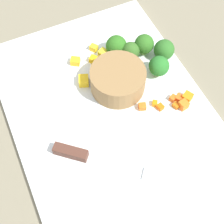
# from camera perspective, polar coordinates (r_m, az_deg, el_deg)

# --- Properties ---
(ground_plane) EXTENTS (4.00, 4.00, 0.00)m
(ground_plane) POSITION_cam_1_polar(r_m,az_deg,el_deg) (0.58, -0.00, -1.07)
(ground_plane) COLOR gray
(cutting_board) EXTENTS (0.50, 0.35, 0.01)m
(cutting_board) POSITION_cam_1_polar(r_m,az_deg,el_deg) (0.58, -0.00, -0.79)
(cutting_board) COLOR white
(cutting_board) RESTS_ON ground_plane
(prep_bowl) EXTENTS (0.10, 0.10, 0.05)m
(prep_bowl) POSITION_cam_1_polar(r_m,az_deg,el_deg) (0.59, 1.05, 5.83)
(prep_bowl) COLOR olive
(prep_bowl) RESTS_ON cutting_board
(chef_knife) EXTENTS (0.24, 0.27, 0.02)m
(chef_knife) POSITION_cam_1_polar(r_m,az_deg,el_deg) (0.53, 2.04, -9.86)
(chef_knife) COLOR silver
(chef_knife) RESTS_ON cutting_board
(carrot_dice_0) EXTENTS (0.01, 0.01, 0.01)m
(carrot_dice_0) POSITION_cam_1_polar(r_m,az_deg,el_deg) (0.58, 8.66, 0.89)
(carrot_dice_0) COLOR orange
(carrot_dice_0) RESTS_ON cutting_board
(carrot_dice_1) EXTENTS (0.02, 0.02, 0.01)m
(carrot_dice_1) POSITION_cam_1_polar(r_m,az_deg,el_deg) (0.60, 13.36, 2.59)
(carrot_dice_1) COLOR orange
(carrot_dice_1) RESTS_ON cutting_board
(carrot_dice_2) EXTENTS (0.01, 0.01, 0.01)m
(carrot_dice_2) POSITION_cam_1_polar(r_m,az_deg,el_deg) (0.59, 7.68, 1.55)
(carrot_dice_2) COLOR orange
(carrot_dice_2) RESTS_ON cutting_board
(carrot_dice_3) EXTENTS (0.02, 0.02, 0.01)m
(carrot_dice_3) POSITION_cam_1_polar(r_m,az_deg,el_deg) (0.58, 5.45, 0.98)
(carrot_dice_3) COLOR orange
(carrot_dice_3) RESTS_ON cutting_board
(carrot_dice_4) EXTENTS (0.02, 0.02, 0.02)m
(carrot_dice_4) POSITION_cam_1_polar(r_m,az_deg,el_deg) (0.59, 12.71, 1.27)
(carrot_dice_4) COLOR orange
(carrot_dice_4) RESTS_ON cutting_board
(carrot_dice_5) EXTENTS (0.02, 0.02, 0.01)m
(carrot_dice_5) POSITION_cam_1_polar(r_m,az_deg,el_deg) (0.60, 11.99, 2.45)
(carrot_dice_5) COLOR orange
(carrot_dice_5) RESTS_ON cutting_board
(carrot_dice_6) EXTENTS (0.01, 0.01, 0.01)m
(carrot_dice_6) POSITION_cam_1_polar(r_m,az_deg,el_deg) (0.59, 11.41, 1.14)
(carrot_dice_6) COLOR orange
(carrot_dice_6) RESTS_ON cutting_board
(carrot_dice_7) EXTENTS (0.01, 0.02, 0.01)m
(carrot_dice_7) POSITION_cam_1_polar(r_m,az_deg,el_deg) (0.60, 10.86, 2.47)
(carrot_dice_7) COLOR orange
(carrot_dice_7) RESTS_ON cutting_board
(pepper_dice_0) EXTENTS (0.02, 0.02, 0.02)m
(pepper_dice_0) POSITION_cam_1_polar(r_m,az_deg,el_deg) (0.65, 1.80, 10.94)
(pepper_dice_0) COLOR yellow
(pepper_dice_0) RESTS_ON cutting_board
(pepper_dice_1) EXTENTS (0.02, 0.02, 0.01)m
(pepper_dice_1) POSITION_cam_1_polar(r_m,az_deg,el_deg) (0.64, -3.39, 9.41)
(pepper_dice_1) COLOR yellow
(pepper_dice_1) RESTS_ON cutting_board
(pepper_dice_2) EXTENTS (0.02, 0.02, 0.02)m
(pepper_dice_2) POSITION_cam_1_polar(r_m,az_deg,el_deg) (0.64, -1.47, 10.34)
(pepper_dice_2) COLOR yellow
(pepper_dice_2) RESTS_ON cutting_board
(pepper_dice_3) EXTENTS (0.02, 0.02, 0.01)m
(pepper_dice_3) POSITION_cam_1_polar(r_m,az_deg,el_deg) (0.66, -3.29, 11.43)
(pepper_dice_3) COLOR yellow
(pepper_dice_3) RESTS_ON cutting_board
(pepper_dice_4) EXTENTS (0.02, 0.02, 0.01)m
(pepper_dice_4) POSITION_cam_1_polar(r_m,az_deg,el_deg) (0.64, -6.60, 9.04)
(pepper_dice_4) COLOR yellow
(pepper_dice_4) RESTS_ON cutting_board
(pepper_dice_5) EXTENTS (0.03, 0.02, 0.02)m
(pepper_dice_5) POSITION_cam_1_polar(r_m,az_deg,el_deg) (0.61, -5.09, 5.61)
(pepper_dice_5) COLOR yellow
(pepper_dice_5) RESTS_ON cutting_board
(broccoli_floret_0) EXTENTS (0.04, 0.04, 0.04)m
(broccoli_floret_0) POSITION_cam_1_polar(r_m,az_deg,el_deg) (0.63, 3.35, 10.83)
(broccoli_floret_0) COLOR #91AE5E
(broccoli_floret_0) RESTS_ON cutting_board
(broccoli_floret_1) EXTENTS (0.04, 0.04, 0.04)m
(broccoli_floret_1) POSITION_cam_1_polar(r_m,az_deg,el_deg) (0.61, 8.42, 8.13)
(broccoli_floret_1) COLOR #94AF5E
(broccoli_floret_1) RESTS_ON cutting_board
(broccoli_floret_2) EXTENTS (0.04, 0.04, 0.04)m
(broccoli_floret_2) POSITION_cam_1_polar(r_m,az_deg,el_deg) (0.64, 5.80, 12.00)
(broccoli_floret_2) COLOR #89C055
(broccoli_floret_2) RESTS_ON cutting_board
(broccoli_floret_3) EXTENTS (0.04, 0.04, 0.04)m
(broccoli_floret_3) POSITION_cam_1_polar(r_m,az_deg,el_deg) (0.64, 0.78, 11.76)
(broccoli_floret_3) COLOR #91B760
(broccoli_floret_3) RESTS_ON cutting_board
(broccoli_floret_4) EXTENTS (0.04, 0.04, 0.04)m
(broccoli_floret_4) POSITION_cam_1_polar(r_m,az_deg,el_deg) (0.64, 9.32, 10.94)
(broccoli_floret_4) COLOR #8FC363
(broccoli_floret_4) RESTS_ON cutting_board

